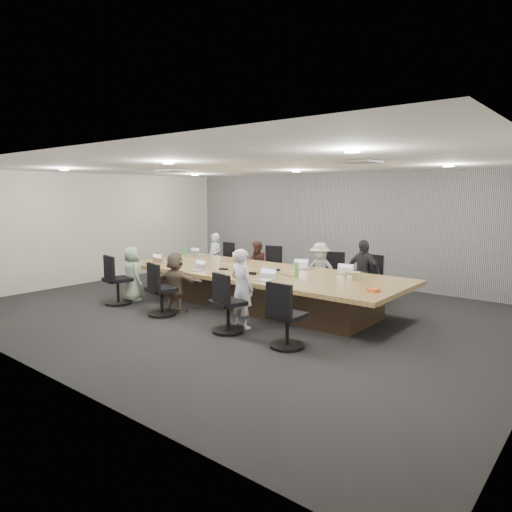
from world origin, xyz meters
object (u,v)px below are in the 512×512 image
Objects in this scene: chair_3 at (370,284)px; snack_packet at (373,290)px; person_2 at (320,271)px; person_5 at (176,282)px; chair_1 at (267,270)px; person_4 at (132,274)px; laptop_0 at (199,255)px; person_6 at (242,288)px; laptop_5 at (196,270)px; bottle_green_left at (186,252)px; laptop_1 at (243,261)px; bottle_clear at (218,261)px; person_0 at (215,257)px; person_1 at (258,265)px; laptop_2 at (306,268)px; chair_0 at (224,265)px; chair_7 at (287,321)px; person_3 at (363,273)px; chair_5 at (162,294)px; laptop_3 at (350,274)px; chair_2 at (328,279)px; chair_6 at (228,308)px; bottle_green_right at (296,270)px; conference_table at (259,287)px; stapler at (253,273)px; laptop_6 at (262,280)px; chair_4 at (118,283)px; canvas_bag at (353,276)px; mug_brown at (180,258)px; laptop_4 at (152,263)px.

chair_3 is 2.37m from snack_packet.
person_2 is 3.15m from person_5.
person_4 reaches higher than chair_1.
person_6 is (3.26, -2.15, -0.06)m from laptop_0.
person_6 is (1.70, -0.00, 0.10)m from person_5.
bottle_green_left is (-1.65, 1.22, 0.10)m from laptop_5.
bottle_clear is (0.05, -0.86, 0.10)m from laptop_1.
person_0 is at bearing -69.81° from person_5.
person_1 is at bearing 155.13° from snack_packet.
laptop_2 is 2.15m from person_6.
laptop_1 is at bearing 153.95° from chair_0.
person_3 reaches higher than chair_7.
person_3 reaches higher than chair_3.
person_0 reaches higher than laptop_1.
person_5 reaches higher than chair_7.
chair_5 is 3.64m from laptop_3.
laptop_0 is at bearing 0.69° from chair_2.
person_1 is 2.80m from laptop_3.
chair_6 is 0.61× the size of person_6.
laptop_0 is at bearing 165.06° from bottle_green_right.
conference_table is 7.14× the size of chair_6.
chair_2 is at bearing -48.24° from laptop_3.
person_3 is at bearing 4.76° from person_1.
laptop_3 is 2.19× the size of stapler.
conference_table is 20.57× the size of laptop_1.
laptop_6 is (1.82, -2.15, 0.17)m from person_1.
conference_table is at bearing -19.08° from person_0.
chair_4 is at bearing -144.79° from conference_table.
laptop_3 is 0.59m from canvas_bag.
mug_brown is 0.37× the size of canvas_bag.
laptop_1 is at bearing 74.94° from chair_4.
laptop_1 is at bearing 139.81° from chair_6.
chair_5 is at bearing -120.49° from conference_table.
canvas_bag is at bearing 147.27° from laptop_2.
laptop_0 is 3.23m from person_2.
stapler is at bearing -160.12° from bottle_green_right.
person_3 is at bearing -13.93° from person_2.
person_0 is 5.68× the size of bottle_green_left.
chair_7 is at bearing 12.16° from chair_4.
chair_4 reaches higher than snack_packet.
bottle_green_right is (2.14, -0.95, 0.13)m from laptop_1.
person_2 reaches higher than snack_packet.
chair_6 is 1.95m from laptop_5.
bottle_clear reaches higher than chair_3.
chair_1 is at bearing 155.50° from canvas_bag.
laptop_3 is 3.39m from person_5.
canvas_bag is at bearing -118.03° from person_6.
laptop_3 is (1.62, 0.80, 0.35)m from conference_table.
chair_2 is 3.94m from laptop_4.
person_3 reaches higher than person_0.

